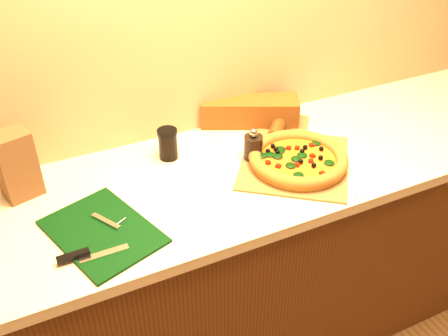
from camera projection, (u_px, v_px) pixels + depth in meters
cabinet at (239, 263)px, 2.02m from camera, size 2.80×0.65×0.86m
countertop at (241, 173)px, 1.77m from camera, size 2.84×0.68×0.04m
pizza_peel at (295, 160)px, 1.80m from camera, size 0.54×0.57×0.01m
pizza at (298, 159)px, 1.75m from camera, size 0.35×0.35×0.05m
cutting_board at (102, 232)px, 1.47m from camera, size 0.35×0.41×0.03m
pepper_grinder at (253, 147)px, 1.77m from camera, size 0.07×0.07×0.13m
rolling_pin at (280, 120)px, 1.99m from camera, size 0.28×0.31×0.05m
bread_bag at (249, 111)px, 2.00m from camera, size 0.40×0.28×0.11m
paper_bag at (16, 165)px, 1.57m from camera, size 0.13×0.12×0.23m
dark_jar at (168, 144)px, 1.78m from camera, size 0.07×0.07×0.12m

